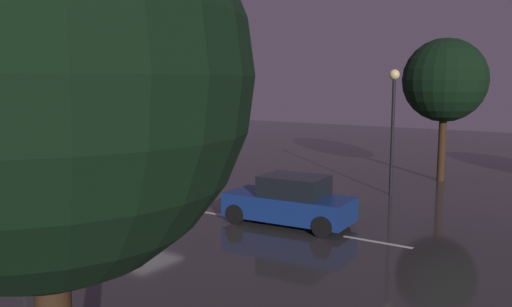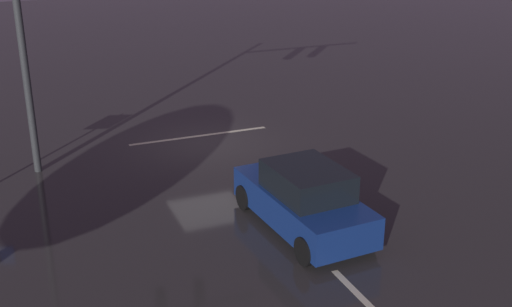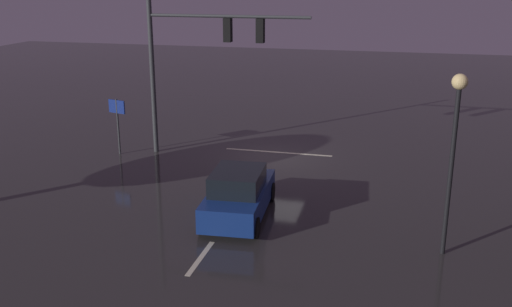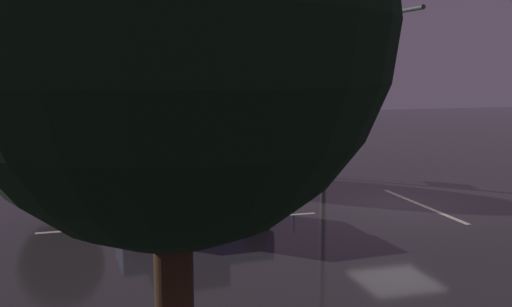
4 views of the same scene
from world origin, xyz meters
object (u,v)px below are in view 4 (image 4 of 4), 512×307
at_px(car_approaching, 192,197).
at_px(street_lamp_left_kerb, 187,115).
at_px(tree_left_near, 168,26).
at_px(tree_right_near, 51,59).
at_px(route_sign, 294,130).
at_px(traffic_signal_assembly, 349,59).

bearing_deg(car_approaching, street_lamp_left_kerb, 169.84).
height_order(tree_left_near, tree_right_near, tree_right_near).
height_order(route_sign, tree_left_near, tree_left_near).
height_order(street_lamp_left_kerb, route_sign, street_lamp_left_kerb).
height_order(street_lamp_left_kerb, tree_right_near, tree_right_near).
bearing_deg(car_approaching, traffic_signal_assembly, -60.98).
bearing_deg(route_sign, tree_left_near, 157.11).
height_order(car_approaching, route_sign, route_sign).
distance_m(street_lamp_left_kerb, tree_left_near, 4.77).
relative_size(traffic_signal_assembly, car_approaching, 1.62).
relative_size(route_sign, tree_right_near, 0.37).
distance_m(traffic_signal_assembly, tree_right_near, 13.82).
height_order(car_approaching, tree_left_near, tree_left_near).
relative_size(traffic_signal_assembly, route_sign, 2.81).
bearing_deg(tree_right_near, traffic_signal_assembly, -128.60).
bearing_deg(tree_left_near, tree_right_near, 5.48).
relative_size(car_approaching, street_lamp_left_kerb, 0.84).
distance_m(traffic_signal_assembly, street_lamp_left_kerb, 12.78).
distance_m(traffic_signal_assembly, tree_left_near, 17.02).
height_order(traffic_signal_assembly, tree_right_near, traffic_signal_assembly).
bearing_deg(car_approaching, tree_left_near, 169.45).
bearing_deg(tree_left_near, route_sign, -22.89).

